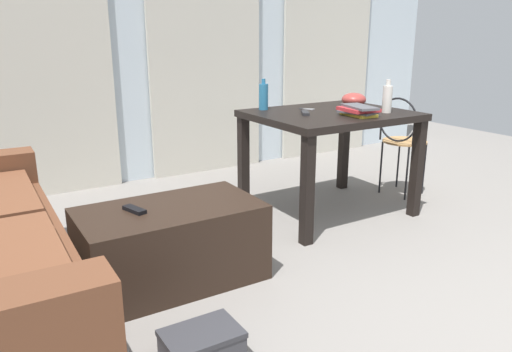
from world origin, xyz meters
TOP-DOWN VIEW (x-y plane):
  - ground_plane at (0.00, 1.37)m, footprint 8.48×8.48m
  - wall_back at (0.00, 3.53)m, footprint 5.83×0.10m
  - curtains at (0.00, 3.45)m, footprint 4.14×0.03m
  - coffee_table at (-1.21, 1.46)m, footprint 0.97×0.55m
  - craft_table at (0.24, 1.88)m, footprint 1.12×0.92m
  - wire_chair at (1.02, 1.89)m, footprint 0.37×0.39m
  - bottle_near at (0.57, 1.64)m, footprint 0.07×0.07m
  - bottle_far at (-0.12, 2.23)m, footprint 0.07×0.07m
  - bowl at (0.59, 2.02)m, footprint 0.19×0.19m
  - book_stack at (0.29, 1.63)m, footprint 0.23×0.32m
  - tv_remote_on_table at (0.01, 1.89)m, footprint 0.13×0.16m
  - scissors at (0.16, 2.09)m, footprint 0.10×0.12m
  - tv_remote_primary at (-1.39, 1.49)m, footprint 0.09×0.16m
  - shoebox at (-1.37, 0.75)m, footprint 0.33×0.23m

SIDE VIEW (x-z plane):
  - ground_plane at x=0.00m, z-range 0.00..0.00m
  - shoebox at x=-1.37m, z-range 0.00..0.13m
  - coffee_table at x=-1.21m, z-range 0.00..0.44m
  - tv_remote_primary at x=-1.39m, z-range 0.44..0.46m
  - wire_chair at x=1.02m, z-range 0.11..0.95m
  - craft_table at x=0.24m, z-range 0.28..1.06m
  - scissors at x=0.16m, z-range 0.78..0.79m
  - tv_remote_on_table at x=0.01m, z-range 0.78..0.80m
  - book_stack at x=0.29m, z-range 0.78..0.86m
  - bowl at x=0.59m, z-range 0.78..0.88m
  - bottle_far at x=-0.12m, z-range 0.77..1.00m
  - bottle_near at x=0.57m, z-range 0.76..1.00m
  - curtains at x=0.00m, z-range 0.00..2.18m
  - wall_back at x=0.00m, z-range 0.00..2.43m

